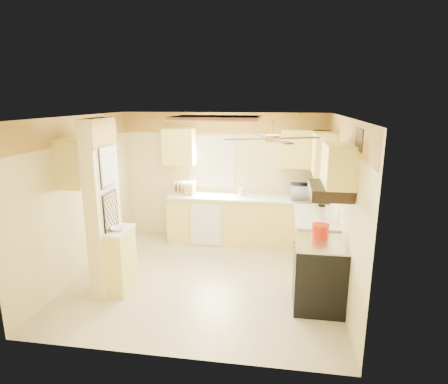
% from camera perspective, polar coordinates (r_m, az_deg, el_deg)
% --- Properties ---
extents(floor, '(4.00, 4.00, 0.00)m').
position_cam_1_polar(floor, '(6.07, -2.85, -12.90)').
color(floor, beige).
rests_on(floor, ground).
extents(ceiling, '(4.00, 4.00, 0.00)m').
position_cam_1_polar(ceiling, '(5.43, -3.17, 11.38)').
color(ceiling, white).
rests_on(ceiling, wall_back).
extents(wall_back, '(4.00, 0.00, 4.00)m').
position_cam_1_polar(wall_back, '(7.44, -0.03, 2.38)').
color(wall_back, beige).
rests_on(wall_back, floor).
extents(wall_front, '(4.00, 0.00, 4.00)m').
position_cam_1_polar(wall_front, '(3.88, -8.78, -8.82)').
color(wall_front, beige).
rests_on(wall_front, floor).
extents(wall_left, '(0.00, 3.80, 3.80)m').
position_cam_1_polar(wall_left, '(6.33, -21.02, -0.63)').
color(wall_left, beige).
rests_on(wall_left, floor).
extents(wall_right, '(0.00, 3.80, 3.80)m').
position_cam_1_polar(wall_right, '(5.58, 17.56, -2.22)').
color(wall_right, beige).
rests_on(wall_right, floor).
extents(wallpaper_border, '(4.00, 0.02, 0.40)m').
position_cam_1_polar(wallpaper_border, '(7.28, -0.05, 10.47)').
color(wallpaper_border, gold).
rests_on(wallpaper_border, wall_back).
extents(partition_column, '(0.20, 0.70, 2.50)m').
position_cam_1_polar(partition_column, '(5.56, -17.95, -2.31)').
color(partition_column, beige).
rests_on(partition_column, floor).
extents(partition_ledge, '(0.25, 0.55, 0.90)m').
position_cam_1_polar(partition_ledge, '(5.74, -15.35, -10.13)').
color(partition_ledge, '#FFEA7D').
rests_on(partition_ledge, floor).
extents(ledge_top, '(0.28, 0.58, 0.04)m').
position_cam_1_polar(ledge_top, '(5.56, -15.66, -5.70)').
color(ledge_top, white).
rests_on(ledge_top, partition_ledge).
extents(lower_cabinets_back, '(3.00, 0.60, 0.90)m').
position_cam_1_polar(lower_cabinets_back, '(7.30, 3.50, -4.38)').
color(lower_cabinets_back, '#FFEA7D').
rests_on(lower_cabinets_back, floor).
extents(lower_cabinets_right, '(0.60, 1.40, 0.90)m').
position_cam_1_polar(lower_cabinets_right, '(6.36, 13.56, -7.58)').
color(lower_cabinets_right, '#FFEA7D').
rests_on(lower_cabinets_right, floor).
extents(countertop_back, '(3.04, 0.64, 0.04)m').
position_cam_1_polar(countertop_back, '(7.16, 3.55, -0.83)').
color(countertop_back, white).
rests_on(countertop_back, lower_cabinets_back).
extents(countertop_right, '(0.64, 1.44, 0.04)m').
position_cam_1_polar(countertop_right, '(6.20, 13.71, -3.54)').
color(countertop_right, white).
rests_on(countertop_right, lower_cabinets_right).
extents(dishwasher_panel, '(0.58, 0.02, 0.80)m').
position_cam_1_polar(dishwasher_panel, '(7.12, -2.78, -5.02)').
color(dishwasher_panel, white).
rests_on(dishwasher_panel, lower_cabinets_back).
extents(window, '(0.92, 0.02, 1.02)m').
position_cam_1_polar(window, '(7.42, -1.96, 4.69)').
color(window, white).
rests_on(window, wall_back).
extents(upper_cab_back_left, '(0.60, 0.35, 0.70)m').
position_cam_1_polar(upper_cab_back_left, '(7.35, -6.85, 6.88)').
color(upper_cab_back_left, '#FFEA7D').
rests_on(upper_cab_back_left, wall_back).
extents(upper_cab_back_right, '(0.90, 0.35, 0.70)m').
position_cam_1_polar(upper_cab_back_right, '(7.10, 12.29, 6.41)').
color(upper_cab_back_right, '#FFEA7D').
rests_on(upper_cab_back_right, wall_back).
extents(upper_cab_right, '(0.35, 1.00, 0.70)m').
position_cam_1_polar(upper_cab_right, '(6.65, 14.89, 5.78)').
color(upper_cab_right, '#FFEA7D').
rests_on(upper_cab_right, wall_right).
extents(upper_cab_left_wall, '(0.35, 0.75, 0.70)m').
position_cam_1_polar(upper_cab_left_wall, '(5.92, -21.23, 4.34)').
color(upper_cab_left_wall, '#FFEA7D').
rests_on(upper_cab_left_wall, wall_left).
extents(upper_cab_over_stove, '(0.35, 0.76, 0.52)m').
position_cam_1_polar(upper_cab_over_stove, '(4.87, 17.06, 3.99)').
color(upper_cab_over_stove, '#FFEA7D').
rests_on(upper_cab_over_stove, wall_right).
extents(stove, '(0.68, 0.77, 0.92)m').
position_cam_1_polar(stove, '(5.30, 14.20, -11.99)').
color(stove, black).
rests_on(stove, floor).
extents(range_hood, '(0.50, 0.76, 0.14)m').
position_cam_1_polar(range_hood, '(4.92, 15.81, 0.25)').
color(range_hood, black).
rests_on(range_hood, upper_cab_over_stove).
extents(poster_menu, '(0.02, 0.42, 0.57)m').
position_cam_1_polar(poster_menu, '(5.38, -17.36, 3.78)').
color(poster_menu, black).
rests_on(poster_menu, partition_column).
extents(poster_nashville, '(0.02, 0.42, 0.57)m').
position_cam_1_polar(poster_nashville, '(5.53, -16.88, -2.87)').
color(poster_nashville, black).
rests_on(poster_nashville, partition_column).
extents(ceiling_light_panel, '(1.35, 0.95, 0.06)m').
position_cam_1_polar(ceiling_light_panel, '(5.90, -1.18, 11.17)').
color(ceiling_light_panel, brown).
rests_on(ceiling_light_panel, ceiling).
extents(ceiling_fan, '(1.15, 1.15, 0.26)m').
position_cam_1_polar(ceiling_fan, '(4.63, 7.36, 8.19)').
color(ceiling_fan, gold).
rests_on(ceiling_fan, ceiling).
extents(vent_grate, '(0.02, 0.40, 0.25)m').
position_cam_1_polar(vent_grate, '(4.51, 19.94, 7.51)').
color(vent_grate, black).
rests_on(vent_grate, wall_right).
extents(microwave, '(0.51, 0.36, 0.28)m').
position_cam_1_polar(microwave, '(7.09, 12.19, 0.05)').
color(microwave, white).
rests_on(microwave, countertop_back).
extents(bowl, '(0.24, 0.24, 0.05)m').
position_cam_1_polar(bowl, '(5.52, -15.91, -5.40)').
color(bowl, white).
rests_on(bowl, ledge_top).
extents(dutch_oven, '(0.24, 0.24, 0.16)m').
position_cam_1_polar(dutch_oven, '(5.32, 14.46, -5.64)').
color(dutch_oven, red).
rests_on(dutch_oven, stove).
extents(kettle, '(0.16, 0.16, 0.24)m').
position_cam_1_polar(kettle, '(5.97, 14.58, -2.96)').
color(kettle, silver).
rests_on(kettle, countertop_right).
extents(dish_rack, '(0.43, 0.33, 0.24)m').
position_cam_1_polar(dish_rack, '(7.37, -6.02, 0.41)').
color(dish_rack, tan).
rests_on(dish_rack, countertop_back).
extents(utensil_crock, '(0.11, 0.11, 0.23)m').
position_cam_1_polar(utensil_crock, '(7.20, 2.71, 0.07)').
color(utensil_crock, white).
rests_on(utensil_crock, countertop_back).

